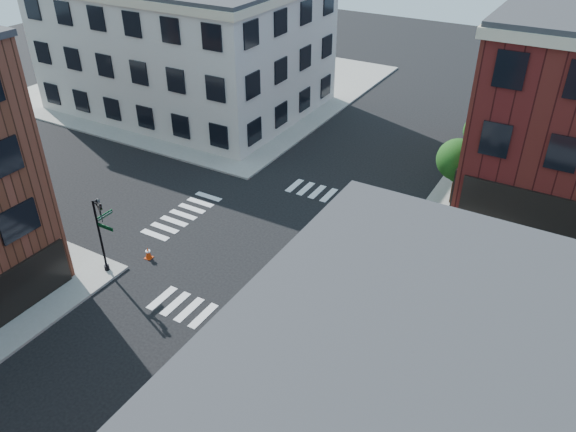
{
  "coord_description": "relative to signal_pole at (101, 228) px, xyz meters",
  "views": [
    {
      "loc": [
        14.31,
        -23.14,
        19.18
      ],
      "look_at": [
        0.93,
        -0.16,
        2.5
      ],
      "focal_mm": 35.0,
      "sensor_mm": 36.0,
      "label": 1
    }
  ],
  "objects": [
    {
      "name": "ground",
      "position": [
        6.72,
        6.68,
        -2.86
      ],
      "size": [
        120.0,
        120.0,
        0.0
      ],
      "primitive_type": "plane",
      "color": "black",
      "rests_on": "ground"
    },
    {
      "name": "sidewalk_nw",
      "position": [
        -14.28,
        27.68,
        -2.78
      ],
      "size": [
        30.0,
        30.0,
        0.15
      ],
      "primitive_type": "cube",
      "color": "gray",
      "rests_on": "ground"
    },
    {
      "name": "tree_far",
      "position": [
        14.28,
        22.65,
        0.02
      ],
      "size": [
        2.43,
        2.43,
        4.07
      ],
      "color": "black",
      "rests_on": "ground"
    },
    {
      "name": "box_truck",
      "position": [
        19.17,
        2.02,
        -0.76
      ],
      "size": [
        9.11,
        3.55,
        4.04
      ],
      "rotation": [
        0.0,
        0.0,
        0.1
      ],
      "color": "silver",
      "rests_on": "ground"
    },
    {
      "name": "signal_pole",
      "position": [
        0.0,
        0.0,
        0.0
      ],
      "size": [
        1.29,
        1.24,
        4.6
      ],
      "color": "black",
      "rests_on": "ground"
    },
    {
      "name": "tree_near",
      "position": [
        14.28,
        16.65,
        0.3
      ],
      "size": [
        2.69,
        2.69,
        4.49
      ],
      "color": "black",
      "rests_on": "ground"
    },
    {
      "name": "traffic_cone",
      "position": [
        1.02,
        2.0,
        -2.5
      ],
      "size": [
        0.42,
        0.42,
        0.74
      ],
      "rotation": [
        0.0,
        0.0,
        0.04
      ],
      "color": "red",
      "rests_on": "ground"
    },
    {
      "name": "building_nw",
      "position": [
        -12.28,
        22.68,
        2.64
      ],
      "size": [
        22.0,
        16.0,
        11.0
      ],
      "primitive_type": "cube",
      "color": "beige",
      "rests_on": "ground"
    }
  ]
}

